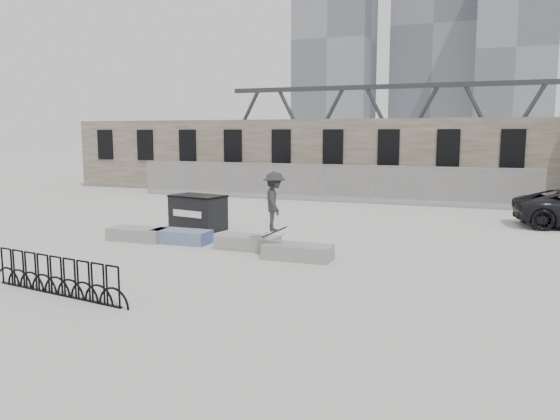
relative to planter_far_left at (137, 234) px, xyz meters
The scene contains 12 objects.
ground 2.90m from the planter_far_left, ahead, with size 120.00×120.00×0.00m, color beige.
stone_wall 16.78m from the planter_far_left, 80.03° to the left, with size 36.00×2.58×4.50m.
chainlink_fence 13.01m from the planter_far_left, 77.17° to the left, with size 22.06×0.06×2.02m.
planter_far_left is the anchor object (origin of this frame).
planter_center_left 1.66m from the planter_far_left, ahead, with size 2.00×0.90×0.44m.
planter_center_right 4.18m from the planter_far_left, ahead, with size 2.00×0.90×0.44m.
planter_offset 6.18m from the planter_far_left, ahead, with size 2.00×0.90×0.44m.
dumpster 2.81m from the planter_far_left, 70.15° to the left, with size 2.26×1.65×1.34m.
bike_rack 6.44m from the planter_far_left, 71.04° to the right, with size 4.44×0.73×0.90m.
skyline_towers 96.22m from the planter_far_left, 88.86° to the left, with size 58.00×28.00×48.00m.
truss_bridge 56.78m from the planter_far_left, 76.85° to the left, with size 70.00×3.00×9.80m.
skateboarder 5.67m from the planter_far_left, ahead, with size 1.09×1.31×1.97m.
Camera 1 is at (8.29, -15.83, 3.70)m, focal length 35.00 mm.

